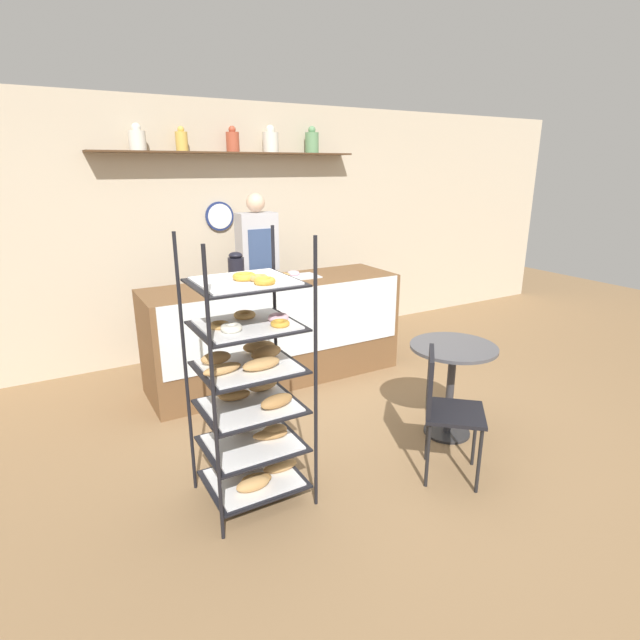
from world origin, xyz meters
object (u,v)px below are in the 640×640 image
cafe_table (452,369)px  cafe_chair (443,402)px  person_worker (258,270)px  pastry_rack (251,392)px  donut_tray_counter (291,276)px  coffee_carafe (236,270)px

cafe_table → cafe_chair: size_ratio=0.83×
person_worker → cafe_chair: 2.71m
pastry_rack → cafe_chair: size_ratio=1.90×
cafe_table → cafe_chair: cafe_chair is taller
pastry_rack → donut_tray_counter: 2.05m
coffee_carafe → donut_tray_counter: size_ratio=0.64×
person_worker → coffee_carafe: size_ratio=5.61×
donut_tray_counter → person_worker: bearing=100.5°
pastry_rack → cafe_chair: 1.26m
cafe_chair → pastry_rack: bearing=112.3°
pastry_rack → cafe_table: size_ratio=2.28×
cafe_table → coffee_carafe: size_ratio=2.34×
person_worker → donut_tray_counter: (0.10, -0.56, 0.03)m
cafe_table → cafe_chair: bearing=-140.0°
cafe_chair → donut_tray_counter: (-0.06, 2.11, 0.46)m
cafe_chair → donut_tray_counter: donut_tray_counter is taller
pastry_rack → coffee_carafe: 1.74m
person_worker → cafe_chair: (0.16, -2.67, -0.43)m
person_worker → coffee_carafe: person_worker is taller
person_worker → cafe_table: size_ratio=2.40×
coffee_carafe → pastry_rack: bearing=-108.5°
donut_tray_counter → cafe_table: bearing=-73.8°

